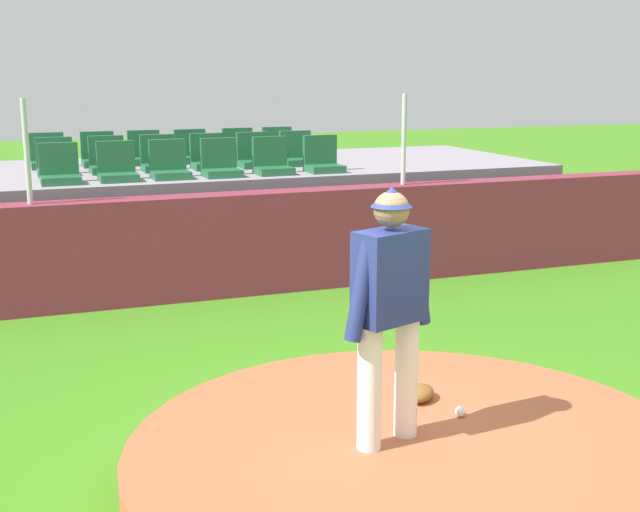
% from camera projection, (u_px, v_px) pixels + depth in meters
% --- Properties ---
extents(ground_plane, '(60.00, 60.00, 0.00)m').
position_uv_depth(ground_plane, '(416.00, 484.00, 5.65)').
color(ground_plane, '#3E7F1A').
extents(pitchers_mound, '(3.85, 3.85, 0.28)m').
position_uv_depth(pitchers_mound, '(416.00, 464.00, 5.62)').
color(pitchers_mound, '#AA5837').
rests_on(pitchers_mound, ground_plane).
extents(pitcher, '(0.73, 0.39, 1.70)m').
position_uv_depth(pitcher, '(390.00, 298.00, 5.43)').
color(pitcher, white).
rests_on(pitcher, pitchers_mound).
extents(baseball, '(0.07, 0.07, 0.07)m').
position_uv_depth(baseball, '(460.00, 412.00, 6.03)').
color(baseball, white).
rests_on(baseball, pitchers_mound).
extents(fielding_glove, '(0.35, 0.35, 0.11)m').
position_uv_depth(fielding_glove, '(420.00, 393.00, 6.33)').
color(fielding_glove, brown).
rests_on(fielding_glove, pitchers_mound).
extents(brick_barrier, '(12.69, 0.40, 1.24)m').
position_uv_depth(brick_barrier, '(222.00, 245.00, 10.23)').
color(brick_barrier, maroon).
rests_on(brick_barrier, ground_plane).
extents(fence_post_left, '(0.06, 0.06, 1.15)m').
position_uv_depth(fence_post_left, '(27.00, 152.00, 9.23)').
color(fence_post_left, silver).
rests_on(fence_post_left, brick_barrier).
extents(fence_post_right, '(0.06, 0.06, 1.15)m').
position_uv_depth(fence_post_right, '(404.00, 140.00, 10.80)').
color(fence_post_right, silver).
rests_on(fence_post_right, brick_barrier).
extents(bleacher_platform, '(10.83, 3.58, 1.29)m').
position_uv_depth(bleacher_platform, '(179.00, 211.00, 12.54)').
color(bleacher_platform, gray).
rests_on(bleacher_platform, ground_plane).
extents(stadium_chair_0, '(0.48, 0.44, 0.50)m').
position_uv_depth(stadium_chair_0, '(60.00, 171.00, 10.60)').
color(stadium_chair_0, '#22643B').
rests_on(stadium_chair_0, bleacher_platform).
extents(stadium_chair_1, '(0.48, 0.44, 0.50)m').
position_uv_depth(stadium_chair_1, '(117.00, 168.00, 10.86)').
color(stadium_chair_1, '#22643B').
rests_on(stadium_chair_1, bleacher_platform).
extents(stadium_chair_2, '(0.48, 0.44, 0.50)m').
position_uv_depth(stadium_chair_2, '(169.00, 166.00, 11.10)').
color(stadium_chair_2, '#22643B').
rests_on(stadium_chair_2, bleacher_platform).
extents(stadium_chair_3, '(0.48, 0.44, 0.50)m').
position_uv_depth(stadium_chair_3, '(221.00, 165.00, 11.30)').
color(stadium_chair_3, '#22643B').
rests_on(stadium_chair_3, bleacher_platform).
extents(stadium_chair_4, '(0.48, 0.44, 0.50)m').
position_uv_depth(stadium_chair_4, '(272.00, 162.00, 11.55)').
color(stadium_chair_4, '#22643B').
rests_on(stadium_chair_4, bleacher_platform).
extents(stadium_chair_5, '(0.48, 0.44, 0.50)m').
position_uv_depth(stadium_chair_5, '(323.00, 160.00, 11.80)').
color(stadium_chair_5, '#22643B').
rests_on(stadium_chair_5, bleacher_platform).
extents(stadium_chair_6, '(0.48, 0.44, 0.50)m').
position_uv_depth(stadium_chair_6, '(55.00, 163.00, 11.45)').
color(stadium_chair_6, '#22643B').
rests_on(stadium_chair_6, bleacher_platform).
extents(stadium_chair_7, '(0.48, 0.44, 0.50)m').
position_uv_depth(stadium_chair_7, '(108.00, 161.00, 11.70)').
color(stadium_chair_7, '#22643B').
rests_on(stadium_chair_7, bleacher_platform).
extents(stadium_chair_8, '(0.48, 0.44, 0.50)m').
position_uv_depth(stadium_chair_8, '(159.00, 160.00, 11.92)').
color(stadium_chair_8, '#22643B').
rests_on(stadium_chair_8, bleacher_platform).
extents(stadium_chair_9, '(0.48, 0.44, 0.50)m').
position_uv_depth(stadium_chair_9, '(208.00, 158.00, 12.14)').
color(stadium_chair_9, '#22643B').
rests_on(stadium_chair_9, bleacher_platform).
extents(stadium_chair_10, '(0.48, 0.44, 0.50)m').
position_uv_depth(stadium_chair_10, '(255.00, 156.00, 12.37)').
color(stadium_chair_10, '#22643B').
rests_on(stadium_chair_10, bleacher_platform).
extents(stadium_chair_11, '(0.48, 0.44, 0.50)m').
position_uv_depth(stadium_chair_11, '(297.00, 154.00, 12.63)').
color(stadium_chair_11, '#22643B').
rests_on(stadium_chair_11, bleacher_platform).
extents(stadium_chair_12, '(0.48, 0.44, 0.50)m').
position_uv_depth(stadium_chair_12, '(48.00, 157.00, 12.27)').
color(stadium_chair_12, '#22643B').
rests_on(stadium_chair_12, bleacher_platform).
extents(stadium_chair_13, '(0.48, 0.44, 0.50)m').
position_uv_depth(stadium_chair_13, '(99.00, 155.00, 12.50)').
color(stadium_chair_13, '#22643B').
rests_on(stadium_chair_13, bleacher_platform).
extents(stadium_chair_14, '(0.48, 0.44, 0.50)m').
position_uv_depth(stadium_chair_14, '(145.00, 154.00, 12.75)').
color(stadium_chair_14, '#22643B').
rests_on(stadium_chair_14, bleacher_platform).
extents(stadium_chair_15, '(0.48, 0.44, 0.50)m').
position_uv_depth(stadium_chair_15, '(192.00, 152.00, 12.95)').
color(stadium_chair_15, '#22643B').
rests_on(stadium_chair_15, bleacher_platform).
extents(stadium_chair_16, '(0.48, 0.44, 0.50)m').
position_uv_depth(stadium_chair_16, '(239.00, 151.00, 13.22)').
color(stadium_chair_16, '#22643B').
rests_on(stadium_chair_16, bleacher_platform).
extents(stadium_chair_17, '(0.48, 0.44, 0.50)m').
position_uv_depth(stadium_chair_17, '(279.00, 149.00, 13.47)').
color(stadium_chair_17, '#22643B').
rests_on(stadium_chair_17, bleacher_platform).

